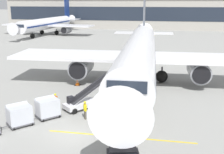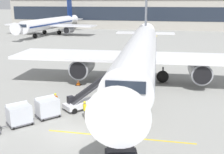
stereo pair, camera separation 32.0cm
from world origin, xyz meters
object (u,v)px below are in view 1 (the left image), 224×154
ground_crew_by_loader (56,101)px  belt_loader (83,100)px  baggage_cart_lead (47,107)px  distant_airplane (48,24)px  parked_airplane (139,53)px  safety_cone_engine_keepout (77,82)px  ground_crew_by_carts (52,104)px  ground_crew_marshaller (85,109)px  baggage_cart_second (19,114)px

ground_crew_by_loader → belt_loader: bearing=20.7°
baggage_cart_lead → distant_airplane: (-26.14, 61.97, 2.44)m
parked_airplane → safety_cone_engine_keepout: bearing=-162.9°
belt_loader → parked_airplane: bearing=65.1°
safety_cone_engine_keepout → distant_airplane: bearing=116.6°
ground_crew_by_loader → safety_cone_engine_keepout: 8.62m
ground_crew_by_carts → ground_crew_marshaller: (3.40, -0.52, 0.00)m
parked_airplane → distant_airplane: size_ratio=1.13×
safety_cone_engine_keepout → distant_airplane: size_ratio=0.02×
ground_crew_marshaller → baggage_cart_second: bearing=-156.5°
ground_crew_by_loader → distant_airplane: bearing=113.6°
belt_loader → distant_airplane: distant_airplane is taller
parked_airplane → safety_cone_engine_keepout: (-7.61, -2.35, -3.63)m
parked_airplane → baggage_cart_second: bearing=-121.1°
baggage_cart_lead → safety_cone_engine_keepout: baggage_cart_lead is taller
baggage_cart_second → distant_airplane: distant_airplane is taller
ground_crew_marshaller → baggage_cart_lead: bearing=-176.5°
baggage_cart_second → ground_crew_marshaller: size_ratio=1.46×
baggage_cart_second → ground_crew_by_loader: 4.30m
ground_crew_marshaller → distant_airplane: 68.57m
ground_crew_by_loader → ground_crew_by_carts: bearing=-85.7°
ground_crew_by_loader → ground_crew_by_carts: 1.10m
baggage_cart_second → parked_airplane: bearing=58.9°
belt_loader → baggage_cart_second: (-4.30, -4.86, 0.13)m
safety_cone_engine_keepout → baggage_cart_lead: bearing=-88.0°
distant_airplane → ground_crew_by_carts: bearing=-66.8°
safety_cone_engine_keepout → baggage_cart_second: bearing=-96.1°
baggage_cart_lead → distant_airplane: size_ratio=0.07×
safety_cone_engine_keepout → distant_airplane: (-25.77, 51.54, 3.06)m
ground_crew_by_carts → distant_airplane: size_ratio=0.05×
baggage_cart_lead → ground_crew_by_carts: size_ratio=1.46×
ground_crew_by_loader → safety_cone_engine_keepout: ground_crew_by_loader is taller
baggage_cart_lead → baggage_cart_second: (-1.70, -2.07, 0.00)m
parked_airplane → ground_crew_by_loader: size_ratio=24.92×
belt_loader → ground_crew_marshaller: belt_loader is taller
ground_crew_by_carts → distant_airplane: bearing=113.2°
belt_loader → ground_crew_by_carts: 3.18m
parked_airplane → baggage_cart_lead: 14.99m
safety_cone_engine_keepout → distant_airplane: distant_airplane is taller
belt_loader → baggage_cart_second: size_ratio=1.88×
distant_airplane → ground_crew_by_loader: bearing=-66.4°
ground_crew_by_carts → ground_crew_marshaller: same height
ground_crew_by_loader → distant_airplane: 65.65m
ground_crew_marshaller → ground_crew_by_carts: bearing=171.3°
baggage_cart_lead → ground_crew_by_loader: bearing=87.3°
safety_cone_engine_keepout → ground_crew_by_loader: bearing=-87.0°
baggage_cart_lead → ground_crew_marshaller: size_ratio=1.46×
ground_crew_by_carts → distant_airplane: (-26.30, 61.23, 2.45)m
baggage_cart_second → distant_airplane: (-24.43, 64.04, 2.44)m
belt_loader → ground_crew_by_loader: bearing=-159.3°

